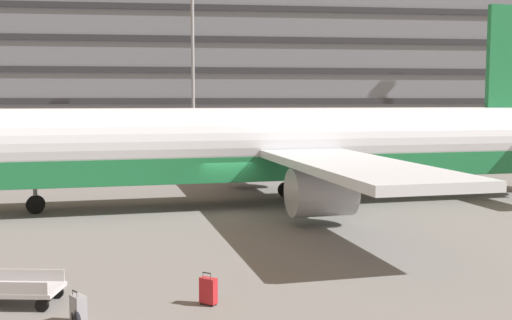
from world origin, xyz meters
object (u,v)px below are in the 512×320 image
Objects in this scene: airliner at (280,148)px; suitcase_teal at (78,308)px; suitcase_orange at (208,290)px; baggage_cart at (12,289)px.

suitcase_teal is at bearing -114.37° from airliner.
suitcase_orange is at bearing -105.55° from airliner.
suitcase_orange is (3.30, 0.98, 0.03)m from suitcase_teal.
baggage_cart is (-5.34, 0.66, 0.02)m from suitcase_orange.
airliner is 18.73m from baggage_cart.
airliner is 19.21m from suitcase_teal.
suitcase_teal is 3.44m from suitcase_orange.
baggage_cart is at bearing -122.22° from airliner.
suitcase_teal is at bearing -38.83° from baggage_cart.
airliner is at bearing 65.63° from suitcase_teal.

